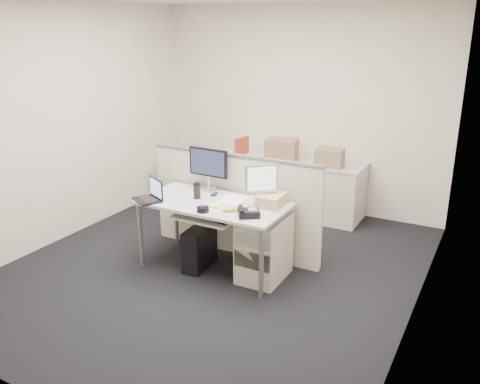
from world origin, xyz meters
The scene contains 28 objects.
floor centered at (0.00, 0.00, -0.01)m, with size 4.00×4.50×0.01m, color black.
wall_back centered at (0.00, 2.25, 1.35)m, with size 4.00×0.02×2.70m, color silver.
wall_front centered at (0.00, -2.25, 1.35)m, with size 4.00×0.02×2.70m, color silver.
wall_left centered at (-2.00, 0.00, 1.35)m, with size 0.02×4.50×2.70m, color silver.
wall_right centered at (2.00, 0.00, 1.35)m, with size 0.02×4.50×2.70m, color silver.
desk centered at (0.00, 0.00, 0.66)m, with size 1.50×0.75×0.73m.
keyboard_tray centered at (0.00, -0.18, 0.62)m, with size 0.62×0.32×0.02m, color beige.
drawer_pedestal centered at (0.55, 0.05, 0.33)m, with size 0.40×0.55×0.65m, color beige.
cubicle_partition centered at (0.00, 0.45, 0.55)m, with size 2.00×0.06×1.10m, color beige.
back_counter centered at (0.00, 1.93, 0.36)m, with size 2.00×0.60×0.72m, color beige.
monitor_main centered at (-0.25, 0.32, 0.96)m, with size 0.46×0.18×0.46m, color black.
monitor_small centered at (0.45, 0.18, 0.93)m, with size 0.33×0.16×0.40m, color #B7B7BC.
laptop centered at (-0.62, -0.28, 0.84)m, with size 0.29×0.22×0.22m, color black.
trackball centered at (0.05, -0.28, 0.75)m, with size 0.12×0.12×0.05m, color black.
desk_phone centered at (0.49, -0.18, 0.76)m, with size 0.20×0.16×0.06m, color black.
paper_stack centered at (0.15, 0.12, 0.74)m, with size 0.24×0.31×0.01m, color silver.
sticky_pad centered at (0.08, -0.10, 0.74)m, with size 0.09×0.09×0.01m, color #FFFE3B.
travel_mug centered at (-0.21, 0.02, 0.81)m, with size 0.07×0.07×0.15m, color black.
banana centered at (0.28, -0.15, 0.75)m, with size 0.17×0.04×0.04m, color yellow.
cellphone centered at (-0.11, 0.20, 0.74)m, with size 0.05×0.10×0.01m, color black.
manila_folders centered at (0.55, 0.20, 0.79)m, with size 0.23×0.30×0.11m, color tan.
keyboard centered at (0.05, -0.14, 0.64)m, with size 0.48×0.17×0.03m, color black.
pc_tower_desk centered at (-0.15, -0.05, 0.22)m, with size 0.19×0.47×0.44m, color black.
pc_tower_spare_dark centered at (-1.05, 1.63, 0.19)m, with size 0.17×0.42×0.39m, color black.
pc_tower_spare_silver centered at (-1.70, 1.63, 0.23)m, with size 0.20×0.50×0.46m, color #B7B7BC.
cardboard_box_left centered at (-0.05, 1.81, 0.87)m, with size 0.40×0.30×0.30m, color #906E4F.
cardboard_box_right centered at (0.60, 1.81, 0.84)m, with size 0.34×0.26×0.24m, color #906E4F.
red_binder centered at (-0.65, 1.83, 0.85)m, with size 0.06×0.27×0.25m, color #A72E1C.
Camera 1 is at (2.51, -4.12, 2.45)m, focal length 38.00 mm.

